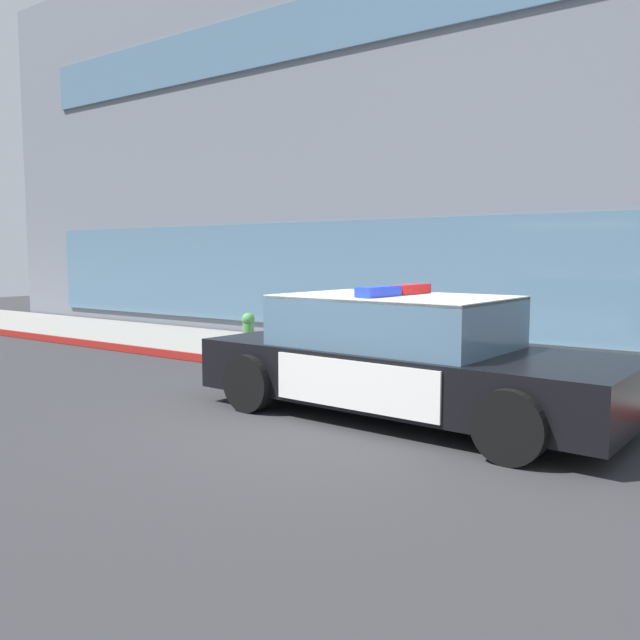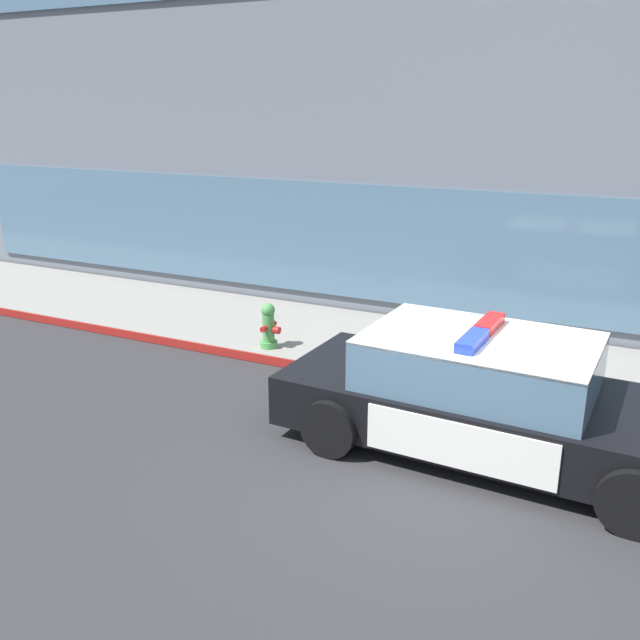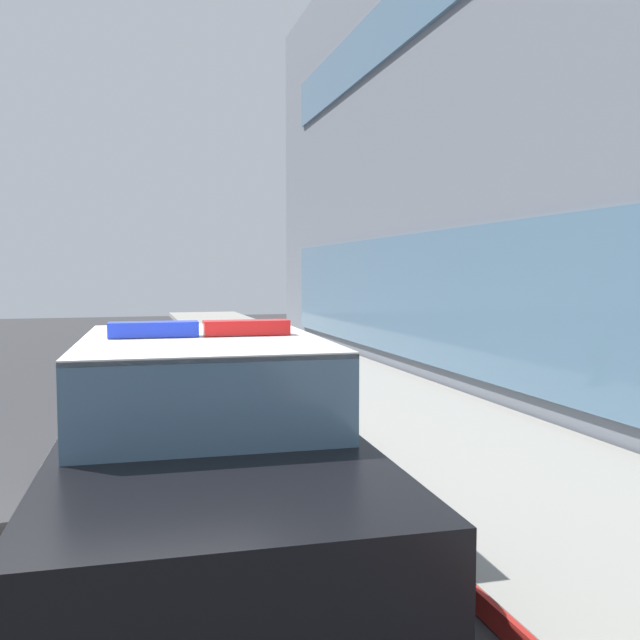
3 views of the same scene
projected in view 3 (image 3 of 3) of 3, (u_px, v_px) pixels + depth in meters
ground at (123, 507)px, 5.34m from camera, size 48.00×48.00×0.00m
sidewalk at (490, 465)px, 6.25m from camera, size 48.00×2.80×0.15m
curb_red_paint at (345, 478)px, 5.85m from camera, size 28.80×0.04×0.14m
police_cruiser at (203, 432)px, 4.97m from camera, size 4.91×2.28×1.49m
fire_hydrant at (292, 373)px, 9.10m from camera, size 0.34×0.39×0.73m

